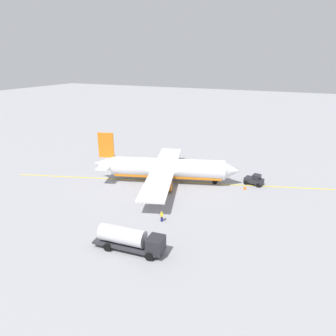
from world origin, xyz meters
The scene contains 8 objects.
ground_plane centered at (0.00, 0.00, 0.00)m, with size 400.00×400.00×0.00m, color #939399.
airplane centered at (-0.43, -0.13, 2.80)m, with size 29.72×30.53×9.97m.
fuel_tanker centered at (5.42, -24.01, 1.72)m, with size 9.95×3.43×3.15m.
pushback_tug centered at (16.49, 5.93, 1.01)m, with size 3.91×2.90×2.20m.
refueling_worker centered at (5.94, -15.29, 0.82)m, with size 0.53×0.62×1.71m.
safety_cone_nose centered at (9.85, 8.84, 0.32)m, with size 0.57×0.57×0.63m, color #F2590F.
safety_cone_wingtip centered at (15.28, 2.71, 0.34)m, with size 0.62×0.62×0.69m, color #F2590F.
taxi_line_marking centered at (0.00, 0.00, 0.01)m, with size 65.59×0.30×0.01m, color yellow.
Camera 1 is at (24.70, -53.76, 24.17)m, focal length 32.94 mm.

